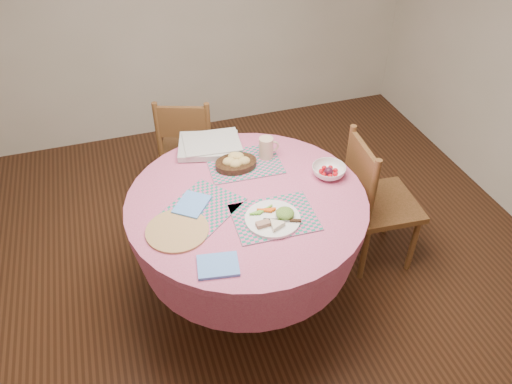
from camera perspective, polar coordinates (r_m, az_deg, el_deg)
ground at (r=3.08m, az=-0.90°, el=-11.51°), size 4.00×4.00×0.00m
room_envelope at (r=2.06m, az=-1.41°, el=20.30°), size 4.01×4.01×2.71m
dining_table at (r=2.67m, az=-1.02°, el=-3.94°), size 1.24×1.24×0.75m
chair_right at (r=3.06m, az=13.52°, el=-0.85°), size 0.43×0.44×0.90m
chair_back at (r=3.48m, az=-7.73°, el=5.09°), size 0.50×0.49×0.86m
placemat_front at (r=2.43m, az=2.11°, el=-2.90°), size 0.41×0.31×0.01m
placemat_left at (r=2.48m, az=-6.43°, el=-2.08°), size 0.50×0.49×0.01m
placemat_back at (r=2.78m, az=-1.35°, el=3.31°), size 0.41×0.32×0.01m
wicker_trivet at (r=2.39m, az=-8.98°, el=-4.37°), size 0.30×0.30×0.01m
napkin_near at (r=2.21m, az=-4.36°, el=-8.37°), size 0.20×0.17×0.01m
napkin_far at (r=2.50m, az=-7.33°, el=-1.44°), size 0.22×0.23×0.01m
dinner_plate at (r=2.40m, az=2.13°, el=-2.98°), size 0.27×0.27×0.05m
bread_bowl at (r=2.73m, az=-2.30°, el=3.47°), size 0.23×0.23×0.08m
latte_mug at (r=2.79m, az=1.21°, el=5.09°), size 0.12×0.08×0.12m
fruit_bowl at (r=2.71m, az=8.31°, el=2.38°), size 0.22×0.22×0.06m
newspaper_stack at (r=2.90m, az=-5.37°, el=5.36°), size 0.40×0.35×0.04m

